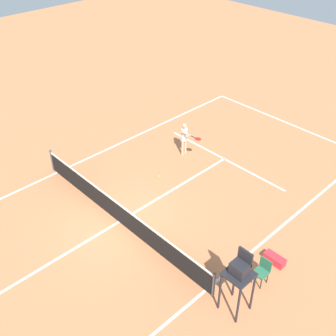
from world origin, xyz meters
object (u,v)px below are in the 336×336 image
object	(u,v)px
courtside_chair_mid	(262,270)
umpire_chair	(239,273)
tennis_ball	(159,176)
equipment_bag	(274,259)
player_serving	(185,137)

from	to	relation	value
courtside_chair_mid	umpire_chair	bearing A→B (deg)	92.20
tennis_ball	umpire_chair	distance (m)	7.46
equipment_bag	courtside_chair_mid	bearing A→B (deg)	99.18
umpire_chair	courtside_chair_mid	size ratio (longest dim) A/B	2.54
tennis_ball	equipment_bag	world-z (taller)	equipment_bag
tennis_ball	courtside_chair_mid	size ratio (longest dim) A/B	0.07
player_serving	tennis_ball	distance (m)	2.38
tennis_ball	umpire_chair	xyz separation A→B (m)	(-6.67, 2.96, 1.57)
tennis_ball	courtside_chair_mid	world-z (taller)	courtside_chair_mid
player_serving	equipment_bag	distance (m)	7.48
umpire_chair	equipment_bag	bearing A→B (deg)	-84.87
player_serving	equipment_bag	bearing A→B (deg)	64.96
player_serving	courtside_chair_mid	distance (m)	8.01
courtside_chair_mid	equipment_bag	size ratio (longest dim) A/B	1.25
player_serving	umpire_chair	world-z (taller)	umpire_chair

